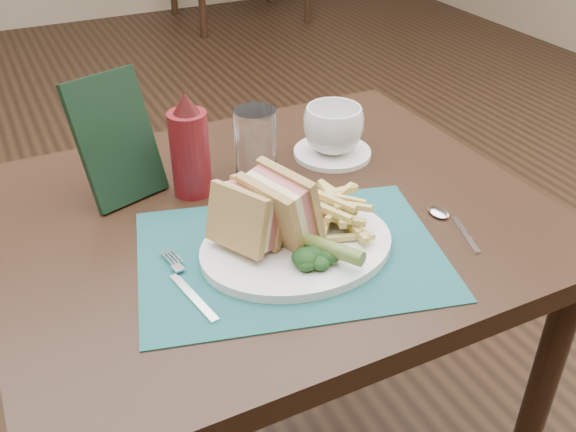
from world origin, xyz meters
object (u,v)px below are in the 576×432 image
Objects in this scene: coffee_cup at (333,129)px; table_main at (273,367)px; plate at (297,246)px; sandwich_half_a at (237,223)px; saucer at (332,153)px; placemat at (291,254)px; sandwich_half_b at (271,211)px; ketchup_bottle at (189,144)px; check_presenter at (116,139)px; drinking_glass at (256,144)px.

table_main is at bearing -146.86° from coffee_cup.
plate is 0.33m from coffee_cup.
coffee_cup is at bearing 10.95° from sandwich_half_a.
placemat is at bearing -130.48° from saucer.
table_main is 0.47m from sandwich_half_b.
saucer is at bearing 52.35° from plate.
table_main is 7.83× the size of sandwich_half_b.
sandwich_half_a reaches higher than coffee_cup.
sandwich_half_b is at bearing -30.51° from sandwich_half_a.
ketchup_bottle is (-0.10, 0.11, 0.47)m from table_main.
table_main is 0.40m from placemat.
check_presenter is (-0.40, 0.03, 0.10)m from saucer.
table_main is 6.00× the size of saucer.
drinking_glass is (0.04, 0.24, 0.06)m from plate.
check_presenter is (-0.40, 0.03, 0.05)m from coffee_cup.
table_main is at bearing -146.86° from saucer.
saucer is at bearing 0.00° from coffee_cup.
plate is 2.00× the size of saucer.
ketchup_bottle is at bearing 84.61° from sandwich_half_b.
drinking_glass is at bearing 1.64° from ketchup_bottle.
coffee_cup is (0.19, 0.12, 0.43)m from table_main.
sandwich_half_a is (-0.10, -0.11, 0.44)m from table_main.
plate is at bearing -99.58° from drinking_glass.
drinking_glass is 0.24m from check_presenter.
plate reaches higher than saucer.
ketchup_bottle is at bearing 110.42° from plate.
table_main is 1.98× the size of placemat.
sandwich_half_b is at bearing 158.62° from plate.
ketchup_bottle is at bearing -177.35° from saucer.
table_main is 8.96× the size of sandwich_half_a.
check_presenter is at bearing 125.52° from plate.
placemat is at bearing -55.66° from sandwich_half_b.
placemat is 0.36m from check_presenter.
ketchup_bottle reaches higher than saucer.
sandwich_half_a is 0.26m from drinking_glass.
coffee_cup is 0.88× the size of drinking_glass.
table_main is 3.00× the size of plate.
saucer reaches higher than placemat.
drinking_glass is (0.05, 0.25, 0.06)m from placemat.
saucer is (0.22, 0.26, 0.00)m from placemat.
plate is 2.61× the size of sandwich_half_b.
sandwich_half_a is 0.22m from ketchup_bottle.
saucer is (0.21, 0.25, -0.00)m from plate.
ketchup_bottle is (-0.29, -0.01, 0.09)m from saucer.
sandwich_half_b is at bearing -78.46° from ketchup_bottle.
placemat is 4.53× the size of sandwich_half_a.
drinking_glass is (-0.17, -0.01, 0.06)m from saucer.
sandwich_half_b reaches higher than drinking_glass.
drinking_glass is at bearing -176.59° from saucer.
sandwich_half_a is 0.88× the size of coffee_cup.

